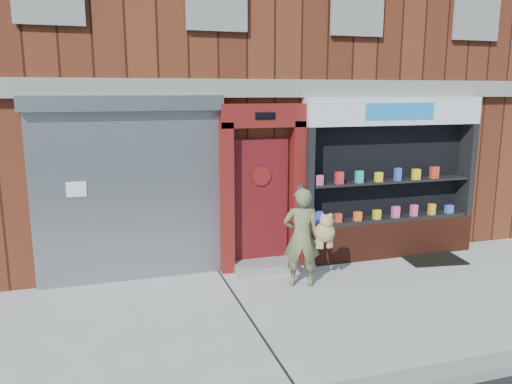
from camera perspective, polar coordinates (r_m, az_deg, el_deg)
name	(u,v)px	position (r m, az deg, el deg)	size (l,w,h in m)	color
ground	(348,303)	(7.74, 10.50, -12.38)	(80.00, 80.00, 0.00)	#9E9E99
curb	(441,377)	(6.11, 20.41, -19.16)	(60.00, 0.30, 0.12)	gray
building	(240,54)	(12.72, -1.82, 15.45)	(12.00, 8.16, 8.00)	#502012
shutter_bay	(128,179)	(8.29, -14.37, 1.49)	(3.10, 0.30, 3.04)	gray
red_door_bay	(262,188)	(8.67, 0.74, 0.51)	(1.52, 0.58, 2.90)	#621210
pharmacy_bay	(390,185)	(9.70, 15.01, 0.77)	(3.50, 0.41, 3.00)	#501F13
woman	(304,236)	(8.04, 5.53, -5.08)	(0.84, 0.60, 1.61)	#686A46
doormat	(433,259)	(10.00, 19.59, -7.23)	(1.06, 0.74, 0.03)	black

